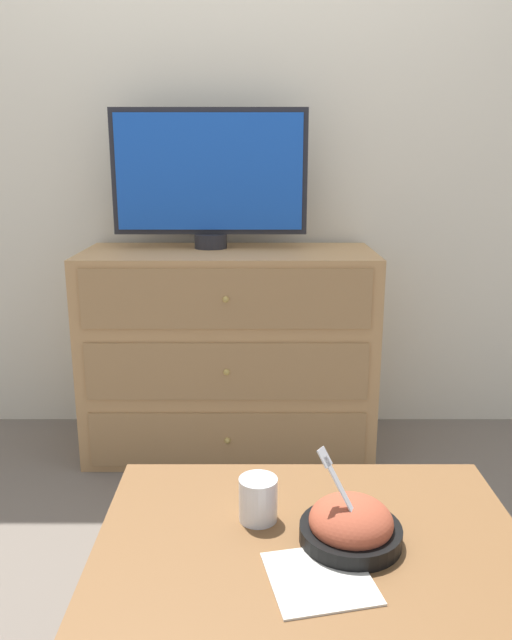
% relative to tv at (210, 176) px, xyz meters
% --- Properties ---
extents(ground_plane, '(12.00, 12.00, 0.00)m').
position_rel_tv_xyz_m(ground_plane, '(0.04, 0.19, -1.12)').
color(ground_plane, '#70665B').
extents(wall_back, '(12.00, 0.05, 2.60)m').
position_rel_tv_xyz_m(wall_back, '(0.04, 0.21, 0.18)').
color(wall_back, silver).
rests_on(wall_back, ground_plane).
extents(dresser, '(1.15, 0.50, 0.83)m').
position_rel_tv_xyz_m(dresser, '(0.07, -0.08, -0.70)').
color(dresser, tan).
rests_on(dresser, ground_plane).
extents(tv, '(0.77, 0.13, 0.54)m').
position_rel_tv_xyz_m(tv, '(0.00, 0.00, 0.00)').
color(tv, '#232328').
rests_on(tv, dresser).
extents(coffee_table, '(0.82, 0.56, 0.48)m').
position_rel_tv_xyz_m(coffee_table, '(0.29, -1.45, -0.71)').
color(coffee_table, brown).
rests_on(coffee_table, ground_plane).
extents(takeout_bowl, '(0.19, 0.19, 0.19)m').
position_rel_tv_xyz_m(takeout_bowl, '(0.36, -1.47, -0.60)').
color(takeout_bowl, black).
rests_on(takeout_bowl, coffee_table).
extents(drink_cup, '(0.08, 0.08, 0.09)m').
position_rel_tv_xyz_m(drink_cup, '(0.19, -1.40, -0.59)').
color(drink_cup, '#9E6638').
rests_on(drink_cup, coffee_table).
extents(napkin, '(0.21, 0.21, 0.00)m').
position_rel_tv_xyz_m(napkin, '(0.29, -1.58, -0.63)').
color(napkin, silver).
rests_on(napkin, coffee_table).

